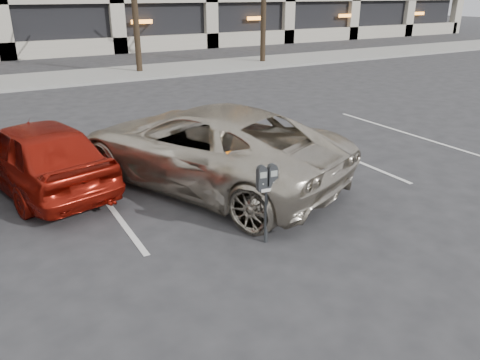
{
  "coord_description": "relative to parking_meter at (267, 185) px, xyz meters",
  "views": [
    {
      "loc": [
        -3.19,
        -6.16,
        3.6
      ],
      "look_at": [
        -0.07,
        -0.73,
        1.09
      ],
      "focal_mm": 35.0,
      "sensor_mm": 36.0,
      "label": 1
    }
  ],
  "objects": [
    {
      "name": "suv_silver",
      "position": [
        0.27,
        2.65,
        -0.16
      ],
      "size": [
        4.7,
        6.31,
        1.6
      ],
      "rotation": [
        0.0,
        0.0,
        3.55
      ],
      "color": "#C0B5A3",
      "rests_on": "ground"
    },
    {
      "name": "stall_lines",
      "position": [
        -1.74,
        3.12,
        -0.95
      ],
      "size": [
        16.9,
        5.2,
        0.0
      ],
      "color": "silver",
      "rests_on": "ground"
    },
    {
      "name": "ground",
      "position": [
        -0.34,
        0.82,
        -0.96
      ],
      "size": [
        140.0,
        140.0,
        0.0
      ],
      "primitive_type": "plane",
      "color": "#28282B",
      "rests_on": "ground"
    },
    {
      "name": "car_red",
      "position": [
        -2.66,
        4.02,
        -0.25
      ],
      "size": [
        2.6,
        4.45,
        1.42
      ],
      "primitive_type": "imported",
      "rotation": [
        0.0,
        0.0,
        3.38
      ],
      "color": "#9C190E",
      "rests_on": "ground"
    },
    {
      "name": "sidewalk",
      "position": [
        -0.34,
        16.82,
        -0.9
      ],
      "size": [
        80.0,
        4.0,
        0.12
      ],
      "primitive_type": "cube",
      "color": "gray",
      "rests_on": "ground"
    },
    {
      "name": "parking_meter",
      "position": [
        0.0,
        0.0,
        0.0
      ],
      "size": [
        0.33,
        0.17,
        1.25
      ],
      "rotation": [
        0.0,
        0.0,
        -0.15
      ],
      "color": "black",
      "rests_on": "ground"
    }
  ]
}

